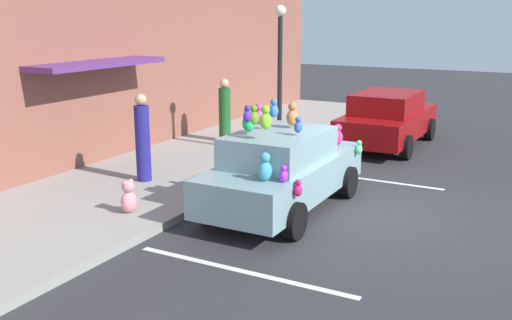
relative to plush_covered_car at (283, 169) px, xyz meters
name	(u,v)px	position (x,y,z in m)	size (l,w,h in m)	color
ground_plane	(379,213)	(0.70, -1.68, -0.81)	(60.00, 60.00, 0.00)	#2D2D30
sidewalk	(165,175)	(0.70, 3.32, -0.73)	(24.00, 4.00, 0.15)	gray
storefront_building	(85,34)	(0.69, 5.46, 2.38)	(24.00, 1.25, 6.40)	brown
parking_stripe_front	(363,179)	(2.82, -0.68, -0.81)	(0.12, 3.60, 0.01)	silver
parking_stripe_rear	(242,271)	(-2.76, -0.68, -0.81)	(0.12, 3.60, 0.01)	silver
plush_covered_car	(283,169)	(0.00, 0.00, 0.00)	(4.21, 1.90, 2.14)	#7B9DA4
parked_sedan_behind	(388,118)	(6.40, -0.18, -0.02)	(4.39, 1.99, 1.54)	maroon
teddy_bear_on_sidewalk	(129,197)	(-1.85, 2.19, -0.37)	(0.32, 0.27, 0.62)	pink
street_lamp_post	(280,64)	(3.56, 1.82, 1.62)	(0.28, 0.28, 3.71)	black
pedestrian_near_shopfront	(225,112)	(4.24, 3.85, 0.17)	(0.33, 0.33, 1.75)	#1D5726
pedestrian_walking_past	(143,140)	(-0.04, 3.29, 0.24)	(0.31, 0.31, 1.88)	navy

